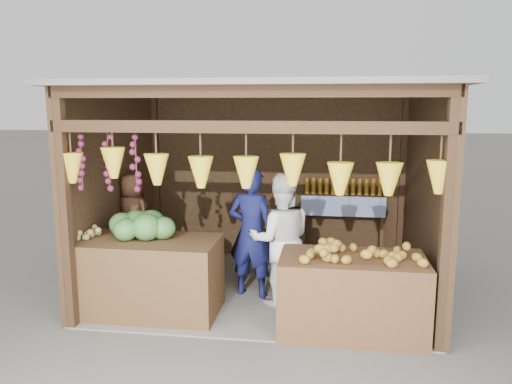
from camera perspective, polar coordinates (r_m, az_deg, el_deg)
ground at (r=6.75m, az=0.85°, el=-11.02°), size 80.00×80.00×0.00m
stall_structure at (r=6.31m, az=0.54°, el=3.13°), size 4.30×3.30×2.66m
back_shelf at (r=7.70m, az=9.87°, el=-1.77°), size 1.25×0.32×1.32m
counter_left at (r=6.01m, az=-12.42°, el=-9.41°), size 1.68×0.85×0.89m
counter_right at (r=5.52m, az=10.86°, el=-11.46°), size 1.53×0.85×0.83m
stool at (r=7.18m, az=-13.65°, el=-8.62°), size 0.35×0.35×0.33m
man_standing at (r=6.26m, az=-0.54°, el=-4.69°), size 0.68×0.52×1.66m
woman_standing at (r=6.04m, az=2.87°, el=-5.46°), size 0.88×0.74×1.62m
vendor_seated at (r=6.98m, az=-13.90°, el=-2.74°), size 0.68×0.58×1.18m
melon_pile at (r=5.94m, az=-12.94°, el=-3.57°), size 1.00×0.50×0.32m
tanfruit_pile at (r=6.12m, az=-18.49°, el=-4.36°), size 0.34×0.40×0.13m
mango_pile at (r=5.31m, az=12.02°, el=-6.37°), size 1.40×0.64×0.22m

